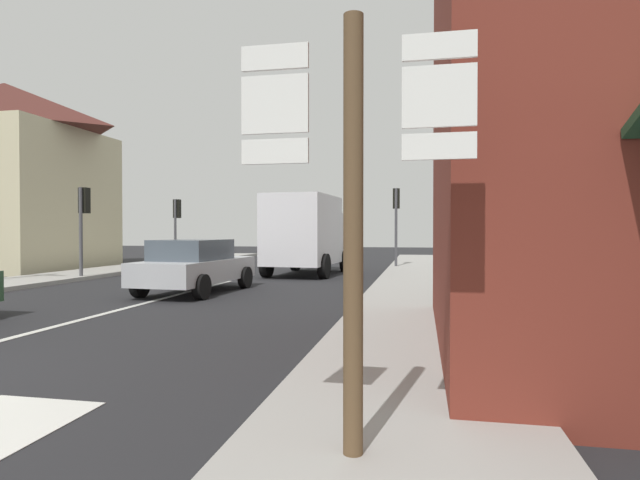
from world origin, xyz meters
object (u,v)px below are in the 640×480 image
at_px(sedan_far, 195,265).
at_px(delivery_truck, 307,232).
at_px(route_sign_post, 354,201).
at_px(traffic_light_near_left, 83,212).
at_px(traffic_light_far_left, 177,217).
at_px(traffic_light_far_right, 396,209).

distance_m(sedan_far, delivery_truck, 6.62).
height_order(route_sign_post, traffic_light_near_left, traffic_light_near_left).
xyz_separation_m(delivery_truck, traffic_light_far_left, (-7.25, 3.48, 0.75)).
height_order(traffic_light_far_right, traffic_light_near_left, traffic_light_far_right).
bearing_deg(delivery_truck, traffic_light_far_right, 48.85).
distance_m(delivery_truck, traffic_light_near_left, 8.08).
bearing_deg(traffic_light_far_right, traffic_light_near_left, -145.50).
relative_size(route_sign_post, traffic_light_far_left, 0.99).
bearing_deg(traffic_light_near_left, traffic_light_far_right, 34.50).
bearing_deg(traffic_light_far_left, traffic_light_near_left, -90.00).
distance_m(delivery_truck, route_sign_post, 16.42).
bearing_deg(route_sign_post, sedan_far, 120.50).
bearing_deg(traffic_light_far_left, sedan_far, -60.63).
xyz_separation_m(sedan_far, traffic_light_far_right, (5.01, 10.08, 1.92)).
xyz_separation_m(route_sign_post, traffic_light_far_left, (-11.18, 19.42, 0.49)).
height_order(traffic_light_far_left, traffic_light_far_right, traffic_light_far_right).
xyz_separation_m(delivery_truck, route_sign_post, (3.93, -15.94, 0.26)).
relative_size(sedan_far, traffic_light_far_left, 1.33).
bearing_deg(delivery_truck, traffic_light_near_left, -154.32).
relative_size(sedan_far, delivery_truck, 0.84).
height_order(sedan_far, traffic_light_far_right, traffic_light_far_right).
distance_m(route_sign_post, traffic_light_far_left, 22.41).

